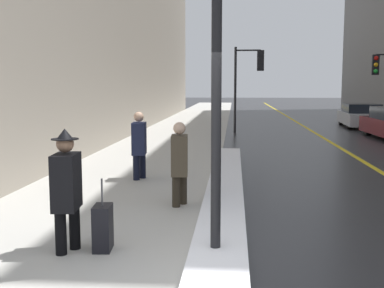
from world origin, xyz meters
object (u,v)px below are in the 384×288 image
pedestrian_in_fedora (66,186)px  rolling_suitcase (103,228)px  pedestrian_trailing (139,142)px  traffic_light_near (251,71)px  parked_car_silver (361,116)px  pedestrian_in_glasses (180,160)px

pedestrian_in_fedora → rolling_suitcase: pedestrian_in_fedora is taller
pedestrian_trailing → pedestrian_in_fedora: bearing=-4.6°
pedestrian_trailing → rolling_suitcase: size_ratio=1.62×
traffic_light_near → pedestrian_in_fedora: size_ratio=2.39×
pedestrian_in_fedora → parked_car_silver: pedestrian_in_fedora is taller
pedestrian_in_glasses → pedestrian_trailing: pedestrian_trailing is taller
traffic_light_near → pedestrian_in_fedora: bearing=-99.8°
parked_car_silver → rolling_suitcase: parked_car_silver is taller
parked_car_silver → rolling_suitcase: 21.05m
rolling_suitcase → pedestrian_in_glasses: bearing=158.3°
pedestrian_in_fedora → pedestrian_trailing: bearing=175.4°
traffic_light_near → pedestrian_in_glasses: size_ratio=2.56×
traffic_light_near → pedestrian_in_fedora: (-2.79, -15.91, -1.89)m
pedestrian_in_glasses → rolling_suitcase: 2.56m
pedestrian_in_fedora → pedestrian_in_glasses: (1.15, 2.50, -0.04)m
pedestrian_in_fedora → rolling_suitcase: size_ratio=1.68×
pedestrian_in_fedora → parked_car_silver: bearing=151.4°
pedestrian_in_glasses → rolling_suitcase: (-0.72, -2.40, -0.53)m
pedestrian_in_fedora → rolling_suitcase: (0.43, 0.10, -0.57)m
rolling_suitcase → pedestrian_trailing: bearing=-179.4°
parked_car_silver → pedestrian_in_fedora: bearing=160.2°
pedestrian_in_fedora → pedestrian_trailing: (-0.03, 4.82, -0.02)m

